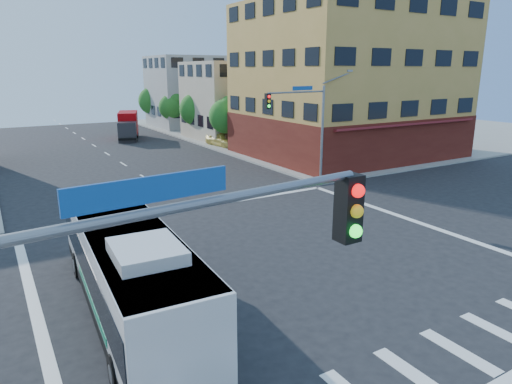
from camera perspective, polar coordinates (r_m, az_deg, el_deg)
ground at (r=19.87m, az=3.06°, el=-8.90°), size 120.00×120.00×0.00m
sidewalk_ne at (r=67.90m, az=11.30°, el=7.96°), size 50.00×50.00×0.15m
corner_building_ne at (r=45.16m, az=11.42°, el=11.97°), size 18.10×15.44×14.00m
building_east_near at (r=56.16m, az=-1.85°, el=11.37°), size 12.06×10.06×9.00m
building_east_far at (r=68.70m, az=-7.66°, el=12.33°), size 12.06×10.06×10.00m
signal_mast_ne at (r=32.24m, az=6.15°, el=9.46°), size 7.91×1.13×8.07m
signal_mast_sw at (r=5.48m, az=-14.59°, el=-19.47°), size 7.91×1.01×8.07m
street_tree_a at (r=48.52m, az=-3.64°, el=9.69°), size 3.60×3.60×5.53m
street_tree_b at (r=55.71m, az=-7.48°, el=10.45°), size 3.80×3.80×5.79m
street_tree_c at (r=63.14m, az=-10.42°, el=10.59°), size 3.40×3.40×5.29m
street_tree_d at (r=70.64m, az=-12.78°, el=11.25°), size 4.00×4.00×6.03m
transit_bus at (r=15.95m, az=-15.86°, el=-8.95°), size 3.18×12.01×3.52m
box_truck at (r=57.35m, az=-15.69°, el=7.93°), size 4.14×7.35×3.18m
parked_car at (r=49.74m, az=-4.19°, el=6.58°), size 2.49×4.91×1.60m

